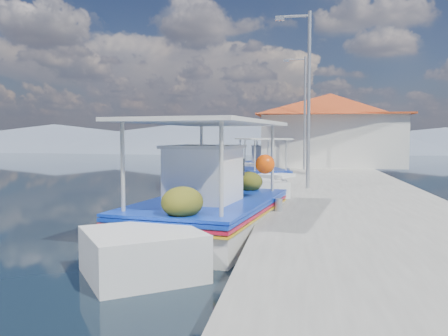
# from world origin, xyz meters

# --- Properties ---
(ground) EXTENTS (160.00, 160.00, 0.00)m
(ground) POSITION_xyz_m (0.00, 0.00, 0.00)
(ground) COLOR black
(ground) RESTS_ON ground
(quay) EXTENTS (5.00, 44.00, 0.50)m
(quay) POSITION_xyz_m (5.90, 6.00, 0.25)
(quay) COLOR #A09E96
(quay) RESTS_ON ground
(bollards) EXTENTS (0.20, 17.20, 0.30)m
(bollards) POSITION_xyz_m (3.80, 5.25, 0.65)
(bollards) COLOR #A5A8AD
(bollards) RESTS_ON quay
(main_caique) EXTENTS (3.54, 8.83, 2.95)m
(main_caique) POSITION_xyz_m (2.25, -3.70, 0.57)
(main_caique) COLOR white
(main_caique) RESTS_ON ground
(caique_green_canopy) EXTENTS (3.36, 6.12, 2.44)m
(caique_green_canopy) POSITION_xyz_m (2.55, 8.58, 0.36)
(caique_green_canopy) COLOR white
(caique_green_canopy) RESTS_ON ground
(caique_blue_hull) EXTENTS (3.16, 6.10, 1.14)m
(caique_blue_hull) POSITION_xyz_m (-0.60, 6.03, 0.31)
(caique_blue_hull) COLOR navy
(caique_blue_hull) RESTS_ON ground
(caique_far) EXTENTS (2.66, 6.77, 2.40)m
(caique_far) POSITION_xyz_m (2.07, 15.32, 0.44)
(caique_far) COLOR white
(caique_far) RESTS_ON ground
(harbor_building) EXTENTS (10.49, 10.49, 4.40)m
(harbor_building) POSITION_xyz_m (6.20, 15.00, 2.78)
(harbor_building) COLOR silver
(harbor_building) RESTS_ON quay
(lamp_post_near) EXTENTS (1.21, 0.14, 6.00)m
(lamp_post_near) POSITION_xyz_m (4.51, 2.00, 3.85)
(lamp_post_near) COLOR #A5A8AD
(lamp_post_near) RESTS_ON quay
(lamp_post_far) EXTENTS (1.21, 0.14, 6.00)m
(lamp_post_far) POSITION_xyz_m (4.51, 11.00, 3.85)
(lamp_post_far) COLOR #A5A8AD
(lamp_post_far) RESTS_ON quay
(mountain_ridge) EXTENTS (171.40, 96.00, 5.50)m
(mountain_ridge) POSITION_xyz_m (6.54, 56.00, 2.04)
(mountain_ridge) COLOR slate
(mountain_ridge) RESTS_ON ground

